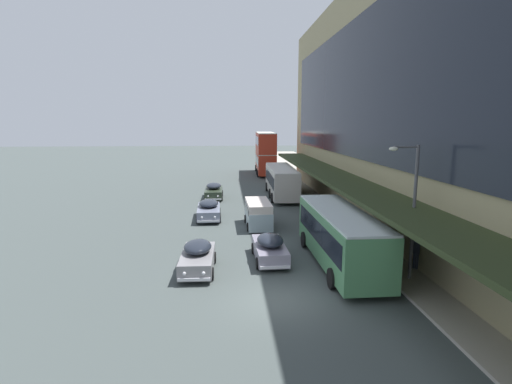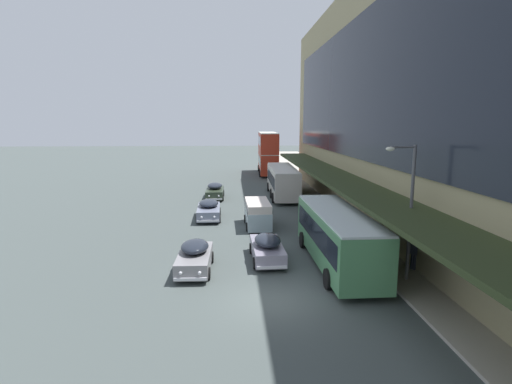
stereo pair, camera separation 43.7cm
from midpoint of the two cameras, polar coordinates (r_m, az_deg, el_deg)
ground at (r=18.43m, az=2.72°, el=-15.29°), size 240.00×240.00×0.00m
sidewalk_kerb at (r=22.37m, az=32.72°, el=-12.05°), size 10.00×180.00×0.15m
transit_bus_kerbside_front at (r=42.49m, az=4.12°, el=1.73°), size 2.94×10.61×3.16m
transit_bus_kerbside_rear at (r=61.11m, az=1.91°, el=5.75°), size 3.10×10.70×6.35m
transit_bus_kerbside_far at (r=22.47m, az=12.11°, el=-5.95°), size 2.90×9.99×3.10m
sedan_second_mid at (r=33.03m, az=-6.39°, el=-2.52°), size 2.02×4.57×1.56m
sedan_trailing_mid at (r=23.04m, az=2.17°, el=-7.95°), size 1.91×4.43×1.60m
sedan_second_near at (r=41.82m, az=-5.59°, el=0.16°), size 1.88×4.74×1.62m
sedan_oncoming_rear at (r=21.77m, az=-8.17°, el=-9.11°), size 1.87×4.26×1.60m
vw_van at (r=30.43m, az=0.63°, el=-2.90°), size 1.99×4.59×1.96m
pedestrian_at_kerb at (r=22.91m, az=22.19°, el=-7.76°), size 0.44×0.49×1.86m
street_lamp at (r=20.64m, az=21.45°, el=-1.41°), size 1.50×0.28×6.65m
fire_hydrant at (r=32.95m, az=11.50°, el=-3.18°), size 0.20×0.40×0.70m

